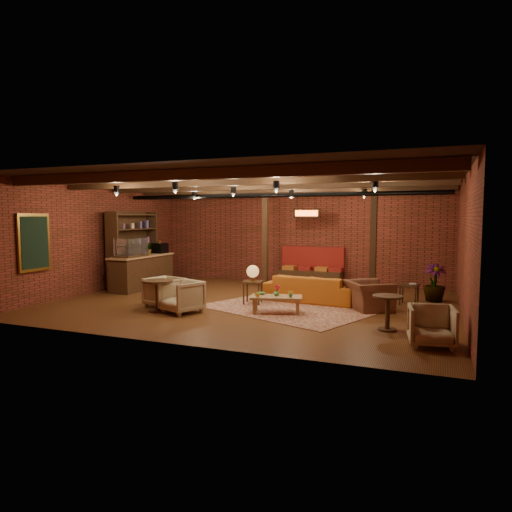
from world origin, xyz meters
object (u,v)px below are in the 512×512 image
at_px(coffee_table, 276,298).
at_px(armchair_right, 369,291).
at_px(round_table_left, 157,290).
at_px(armchair_b, 181,295).
at_px(round_table_right, 388,307).
at_px(plant_tall, 436,245).
at_px(side_table_lamp, 253,274).
at_px(armchair_a, 164,291).
at_px(sofa, 311,289).
at_px(armchair_far, 432,324).
at_px(side_table_book, 409,286).

distance_m(coffee_table, armchair_right, 2.29).
relative_size(round_table_left, armchair_b, 0.89).
height_order(round_table_right, plant_tall, plant_tall).
relative_size(round_table_right, plant_tall, 0.23).
bearing_deg(side_table_lamp, armchair_a, -148.80).
bearing_deg(armchair_b, coffee_table, 42.00).
bearing_deg(coffee_table, armchair_b, -160.67).
xyz_separation_m(sofa, armchair_a, (-3.23, -1.99, 0.06)).
height_order(sofa, coffee_table, sofa).
xyz_separation_m(round_table_left, armchair_a, (-0.17, 0.55, -0.10)).
xyz_separation_m(coffee_table, armchair_far, (3.40, -1.51, 0.03)).
xyz_separation_m(round_table_left, armchair_far, (6.08, -0.68, -0.12)).
xyz_separation_m(side_table_book, round_table_right, (-0.23, -2.94, -0.02)).
distance_m(sofa, round_table_left, 3.98).
bearing_deg(plant_tall, armchair_b, -145.93).
height_order(armchair_b, round_table_right, armchair_b).
relative_size(armchair_a, armchair_far, 1.04).
bearing_deg(side_table_lamp, round_table_left, -135.55).
relative_size(side_table_lamp, armchair_b, 1.20).
bearing_deg(sofa, round_table_right, 137.94).
height_order(round_table_left, armchair_a, armchair_a).
relative_size(side_table_lamp, armchair_right, 0.94).
bearing_deg(sofa, round_table_left, 45.05).
xyz_separation_m(armchair_a, side_table_book, (5.65, 2.55, 0.08)).
height_order(sofa, armchair_right, armchair_right).
distance_m(sofa, armchair_a, 3.79).
height_order(armchair_a, armchair_b, armchair_b).
xyz_separation_m(side_table_lamp, round_table_left, (-1.74, -1.71, -0.26)).
bearing_deg(plant_tall, round_table_right, -102.75).
xyz_separation_m(armchair_right, side_table_book, (0.86, 1.07, 0.02)).
xyz_separation_m(coffee_table, side_table_lamp, (-0.93, 0.87, 0.40)).
bearing_deg(side_table_lamp, armchair_b, -125.73).
bearing_deg(armchair_b, side_table_book, 54.15).
xyz_separation_m(round_table_right, armchair_far, (0.83, -0.84, -0.08)).
xyz_separation_m(armchair_right, plant_tall, (1.45, 1.79, 1.03)).
bearing_deg(round_table_left, armchair_a, 106.83).
distance_m(coffee_table, armchair_a, 2.86).
bearing_deg(side_table_lamp, coffee_table, -42.99).
xyz_separation_m(armchair_b, armchair_far, (5.49, -0.78, -0.03)).
relative_size(armchair_a, armchair_b, 0.97).
height_order(armchair_b, plant_tall, plant_tall).
bearing_deg(armchair_b, sofa, 67.29).
height_order(coffee_table, round_table_left, round_table_left).
bearing_deg(round_table_left, plant_tall, 32.14).
height_order(round_table_left, armchair_right, armchair_right).
bearing_deg(side_table_book, sofa, -167.05).
bearing_deg(armchair_right, plant_tall, -71.29).
distance_m(armchair_far, plant_tall, 4.63).
bearing_deg(armchair_b, armchair_a, 172.21).
bearing_deg(round_table_right, side_table_book, 85.52).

